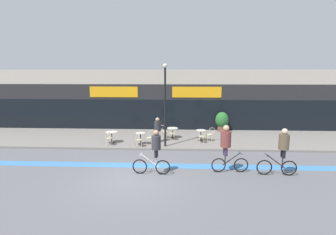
{
  "coord_description": "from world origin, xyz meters",
  "views": [
    {
      "loc": [
        2.01,
        -10.56,
        4.5
      ],
      "look_at": [
        1.19,
        6.53,
        1.67
      ],
      "focal_mm": 28.0,
      "sensor_mm": 36.0,
      "label": 1
    }
  ],
  "objects_px": {
    "bistro_table_3": "(201,133)",
    "planter_pot": "(222,121)",
    "cafe_chair_2_near": "(172,133)",
    "cafe_chair_3_near": "(202,135)",
    "cyclist_0": "(155,149)",
    "cyclist_1": "(282,148)",
    "pedestrian_near_end": "(157,128)",
    "cafe_chair_1_near": "(139,139)",
    "lamp_post": "(165,99)",
    "cafe_chair_3_side": "(210,133)",
    "bistro_table_0": "(112,135)",
    "cafe_chair_2_side": "(163,130)",
    "cyclist_2": "(227,144)",
    "cafe_chair_1_side": "(150,136)",
    "bistro_table_2": "(172,131)",
    "bistro_table_1": "(141,136)",
    "cafe_chair_0_near": "(109,137)"
  },
  "relations": [
    {
      "from": "cyclist_2",
      "to": "cyclist_1",
      "type": "bearing_deg",
      "value": -9.82
    },
    {
      "from": "bistro_table_2",
      "to": "cyclist_1",
      "type": "xyz_separation_m",
      "value": [
        5.06,
        -6.3,
        0.62
      ]
    },
    {
      "from": "cafe_chair_1_near",
      "to": "lamp_post",
      "type": "distance_m",
      "value": 2.87
    },
    {
      "from": "cafe_chair_2_side",
      "to": "cafe_chair_3_side",
      "type": "xyz_separation_m",
      "value": [
        3.17,
        -0.7,
        0.0
      ]
    },
    {
      "from": "planter_pot",
      "to": "cafe_chair_3_near",
      "type": "bearing_deg",
      "value": -116.49
    },
    {
      "from": "cafe_chair_3_near",
      "to": "cafe_chair_1_near",
      "type": "bearing_deg",
      "value": 108.56
    },
    {
      "from": "cafe_chair_3_side",
      "to": "lamp_post",
      "type": "height_order",
      "value": "lamp_post"
    },
    {
      "from": "cafe_chair_3_near",
      "to": "lamp_post",
      "type": "bearing_deg",
      "value": 112.91
    },
    {
      "from": "cafe_chair_3_near",
      "to": "pedestrian_near_end",
      "type": "distance_m",
      "value": 2.89
    },
    {
      "from": "cafe_chair_3_near",
      "to": "lamp_post",
      "type": "xyz_separation_m",
      "value": [
        -2.29,
        -0.82,
        2.38
      ]
    },
    {
      "from": "bistro_table_3",
      "to": "planter_pot",
      "type": "bearing_deg",
      "value": 59.12
    },
    {
      "from": "cafe_chair_2_near",
      "to": "cafe_chair_2_side",
      "type": "relative_size",
      "value": 1.0
    },
    {
      "from": "lamp_post",
      "to": "cyclist_1",
      "type": "height_order",
      "value": "lamp_post"
    },
    {
      "from": "lamp_post",
      "to": "cyclist_2",
      "type": "bearing_deg",
      "value": -51.87
    },
    {
      "from": "planter_pot",
      "to": "cyclist_2",
      "type": "xyz_separation_m",
      "value": [
        -1.1,
        -8.41,
        0.41
      ]
    },
    {
      "from": "bistro_table_0",
      "to": "lamp_post",
      "type": "relative_size",
      "value": 0.15
    },
    {
      "from": "bistro_table_0",
      "to": "cafe_chair_2_near",
      "type": "height_order",
      "value": "cafe_chair_2_near"
    },
    {
      "from": "cafe_chair_2_near",
      "to": "cafe_chair_3_near",
      "type": "relative_size",
      "value": 1.0
    },
    {
      "from": "bistro_table_3",
      "to": "cafe_chair_1_side",
      "type": "bearing_deg",
      "value": -162.08
    },
    {
      "from": "bistro_table_0",
      "to": "bistro_table_3",
      "type": "bearing_deg",
      "value": 7.76
    },
    {
      "from": "bistro_table_3",
      "to": "pedestrian_near_end",
      "type": "bearing_deg",
      "value": -170.4
    },
    {
      "from": "cafe_chair_1_near",
      "to": "cyclist_2",
      "type": "height_order",
      "value": "cyclist_2"
    },
    {
      "from": "cafe_chair_3_near",
      "to": "cyclist_0",
      "type": "height_order",
      "value": "cyclist_0"
    },
    {
      "from": "cafe_chair_1_side",
      "to": "lamp_post",
      "type": "distance_m",
      "value": 2.6
    },
    {
      "from": "bistro_table_0",
      "to": "cyclist_1",
      "type": "xyz_separation_m",
      "value": [
        8.94,
        -4.81,
        0.61
      ]
    },
    {
      "from": "bistro_table_3",
      "to": "cafe_chair_1_near",
      "type": "xyz_separation_m",
      "value": [
        -3.88,
        -1.69,
        0.0
      ]
    },
    {
      "from": "cafe_chair_1_near",
      "to": "cafe_chair_3_near",
      "type": "height_order",
      "value": "same"
    },
    {
      "from": "bistro_table_3",
      "to": "cyclist_0",
      "type": "bearing_deg",
      "value": -113.68
    },
    {
      "from": "cyclist_2",
      "to": "cafe_chair_1_side",
      "type": "bearing_deg",
      "value": 129.91
    },
    {
      "from": "cafe_chair_1_side",
      "to": "lamp_post",
      "type": "bearing_deg",
      "value": 152.06
    },
    {
      "from": "bistro_table_1",
      "to": "cafe_chair_2_near",
      "type": "height_order",
      "value": "cafe_chair_2_near"
    },
    {
      "from": "bistro_table_0",
      "to": "cyclist_0",
      "type": "relative_size",
      "value": 0.37
    },
    {
      "from": "cafe_chair_0_near",
      "to": "cafe_chair_2_near",
      "type": "bearing_deg",
      "value": -66.74
    },
    {
      "from": "cyclist_1",
      "to": "cafe_chair_1_near",
      "type": "bearing_deg",
      "value": -26.97
    },
    {
      "from": "pedestrian_near_end",
      "to": "planter_pot",
      "type": "bearing_deg",
      "value": -155.31
    },
    {
      "from": "bistro_table_2",
      "to": "cafe_chair_1_side",
      "type": "bearing_deg",
      "value": -127.27
    },
    {
      "from": "cyclist_1",
      "to": "cyclist_2",
      "type": "relative_size",
      "value": 0.97
    },
    {
      "from": "bistro_table_3",
      "to": "cafe_chair_1_near",
      "type": "height_order",
      "value": "cafe_chair_1_near"
    },
    {
      "from": "cafe_chair_1_near",
      "to": "cyclist_2",
      "type": "relative_size",
      "value": 0.4
    },
    {
      "from": "cafe_chair_2_near",
      "to": "planter_pot",
      "type": "relative_size",
      "value": 0.6
    },
    {
      "from": "cafe_chair_3_near",
      "to": "cyclist_1",
      "type": "relative_size",
      "value": 0.42
    },
    {
      "from": "cafe_chair_2_side",
      "to": "cafe_chair_1_near",
      "type": "bearing_deg",
      "value": -117.72
    },
    {
      "from": "cafe_chair_1_side",
      "to": "planter_pot",
      "type": "xyz_separation_m",
      "value": [
        5.1,
        4.14,
        0.29
      ]
    },
    {
      "from": "bistro_table_3",
      "to": "cyclist_2",
      "type": "bearing_deg",
      "value": -82.02
    },
    {
      "from": "cafe_chair_2_side",
      "to": "pedestrian_near_end",
      "type": "height_order",
      "value": "pedestrian_near_end"
    },
    {
      "from": "cafe_chair_1_side",
      "to": "cafe_chair_2_near",
      "type": "distance_m",
      "value": 1.75
    },
    {
      "from": "bistro_table_3",
      "to": "cyclist_0",
      "type": "distance_m",
      "value": 6.29
    },
    {
      "from": "lamp_post",
      "to": "bistro_table_0",
      "type": "bearing_deg",
      "value": 169.39
    },
    {
      "from": "cyclist_1",
      "to": "pedestrian_near_end",
      "type": "height_order",
      "value": "cyclist_1"
    },
    {
      "from": "bistro_table_2",
      "to": "cyclist_2",
      "type": "bearing_deg",
      "value": -66.15
    }
  ]
}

